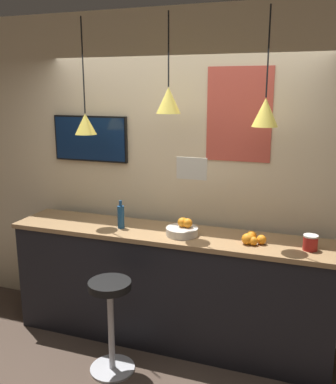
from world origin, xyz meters
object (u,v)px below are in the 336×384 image
juice_bottle (121,216)px  fruit_bowl (183,229)px  spread_jar (310,243)px  mounted_tv (90,139)px  bar_stool (111,311)px

juice_bottle → fruit_bowl: bearing=0.6°
spread_jar → mounted_tv: size_ratio=0.15×
mounted_tv → juice_bottle: bearing=-37.4°
bar_stool → juice_bottle: 0.82m
fruit_bowl → bar_stool: bearing=-128.7°
fruit_bowl → juice_bottle: 0.57m
bar_stool → mounted_tv: mounted_tv is taller
fruit_bowl → juice_bottle: (-0.56, -0.01, 0.06)m
bar_stool → juice_bottle: (-0.14, 0.52, 0.61)m
juice_bottle → bar_stool: bearing=-74.6°
bar_stool → fruit_bowl: fruit_bowl is taller
mounted_tv → bar_stool: bearing=-54.9°
bar_stool → spread_jar: spread_jar is taller
fruit_bowl → spread_jar: (1.02, -0.01, 0.01)m
fruit_bowl → mounted_tv: 1.30m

